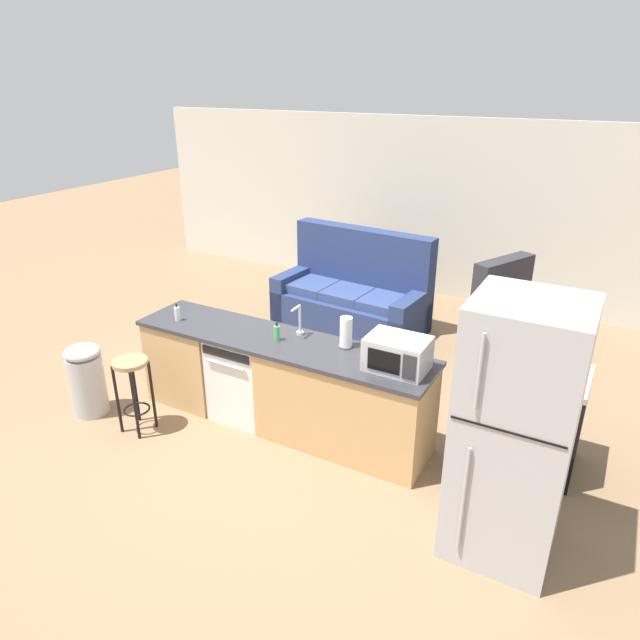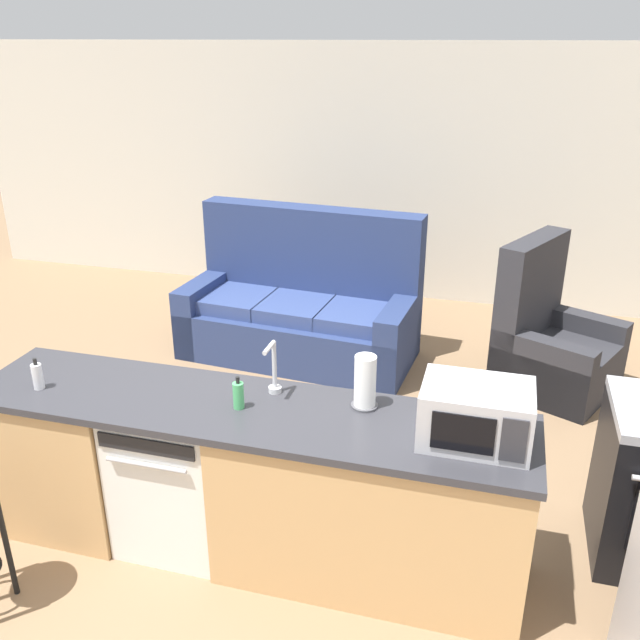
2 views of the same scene
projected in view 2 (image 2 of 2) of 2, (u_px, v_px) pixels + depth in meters
name	position (u px, v px, depth m)	size (l,w,h in m)	color
ground_plane	(225.00, 542.00, 3.82)	(24.00, 24.00, 0.00)	#896B4C
wall_back	(405.00, 176.00, 6.97)	(10.00, 0.06, 2.60)	silver
kitchen_counter	(263.00, 488.00, 3.60)	(2.94, 0.66, 0.90)	tan
dishwasher	(179.00, 473.00, 3.72)	(0.58, 0.61, 0.84)	white
microwave	(476.00, 414.00, 3.09)	(0.50, 0.37, 0.28)	#B7B7BC
sink_faucet	(274.00, 371.00, 3.51)	(0.07, 0.18, 0.30)	silver
paper_towel_roll	(365.00, 382.00, 3.38)	(0.14, 0.14, 0.28)	#4C4C51
soap_bottle	(238.00, 395.00, 3.40)	(0.06, 0.06, 0.18)	#4CB266
dish_soap_bottle	(38.00, 376.00, 3.59)	(0.06, 0.06, 0.18)	silver
couch	(303.00, 310.00, 5.99)	(2.07, 1.06, 1.27)	navy
armchair	(548.00, 345.00, 5.42)	(1.09, 1.11, 1.20)	#2D2D33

